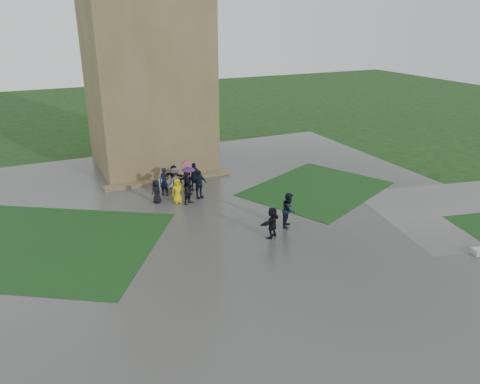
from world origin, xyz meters
name	(u,v)px	position (x,y,z in m)	size (l,w,h in m)	color
ground	(231,245)	(0.00, 0.00, 0.00)	(120.00, 120.00, 0.00)	black
plaza	(216,230)	(0.00, 2.00, 0.01)	(34.00, 34.00, 0.02)	#373735
lawn_inset_left	(46,244)	(-8.50, 4.00, 0.03)	(11.00, 9.00, 0.01)	black
lawn_inset_right	(317,189)	(8.50, 5.00, 0.03)	(9.00, 7.00, 0.01)	black
tower	(145,43)	(0.00, 15.00, 9.00)	(8.00, 8.00, 18.00)	brown
tower_plinth	(170,180)	(0.00, 10.60, 0.13)	(9.00, 0.80, 0.22)	brown
bench	(170,186)	(-0.57, 8.58, 0.46)	(1.54, 0.93, 0.85)	silver
visitor_cluster	(183,181)	(0.03, 7.66, 0.97)	(3.84, 4.15, 2.39)	black
pedestrian_mid	(289,210)	(3.81, 0.75, 0.99)	(0.94, 0.54, 1.94)	black
pedestrian_near	(272,222)	(2.32, -0.08, 0.86)	(1.55, 0.56, 1.67)	black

